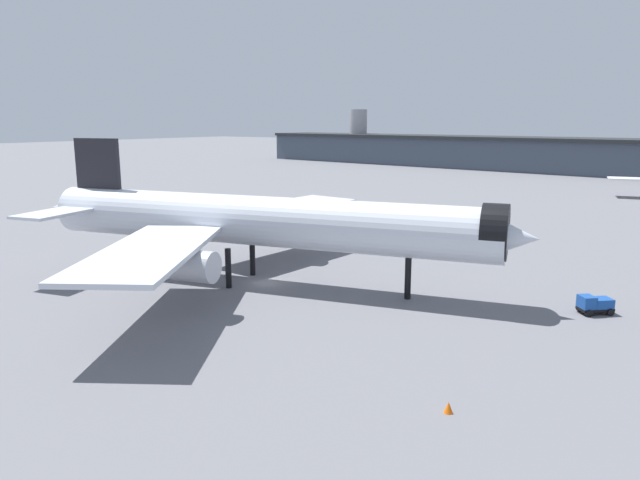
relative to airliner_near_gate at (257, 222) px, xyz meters
name	(u,v)px	position (x,y,z in m)	size (l,w,h in m)	color
ground	(267,283)	(0.97, 0.41, -7.26)	(900.00, 900.00, 0.00)	slate
airliner_near_gate	(257,222)	(0.00, 0.00, 0.00)	(60.05, 53.78, 16.48)	silver
terminal_building	(473,151)	(-42.30, 177.28, -0.82)	(201.87, 42.97, 23.42)	#3D4756
service_truck_front	(403,225)	(-0.22, 36.74, -5.67)	(2.91, 5.65, 3.00)	black
baggage_tug_wing	(594,304)	(34.31, 10.68, -6.29)	(3.43, 3.38, 1.85)	black
traffic_cone_near_nose	(448,407)	(30.67, -16.38, -6.88)	(0.61, 0.61, 0.76)	#F2600C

